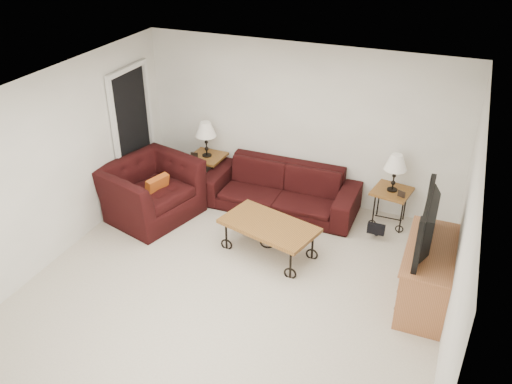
{
  "coord_description": "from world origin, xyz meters",
  "views": [
    {
      "loc": [
        2.24,
        -4.83,
        4.36
      ],
      "look_at": [
        0.0,
        0.7,
        1.0
      ],
      "focal_mm": 37.54,
      "sensor_mm": 36.0,
      "label": 1
    }
  ],
  "objects_px": {
    "lamp_right": "(395,173)",
    "tv_stand": "(427,275)",
    "side_table_left": "(208,172)",
    "side_table_right": "(390,207)",
    "sofa": "(281,189)",
    "coffee_table": "(269,239)",
    "backpack": "(378,222)",
    "armchair": "(151,190)",
    "television": "(435,224)",
    "lamp_left": "(206,139)"
  },
  "relations": [
    {
      "from": "lamp_right",
      "to": "coffee_table",
      "type": "distance_m",
      "value": 2.06
    },
    {
      "from": "lamp_right",
      "to": "backpack",
      "type": "height_order",
      "value": "lamp_right"
    },
    {
      "from": "side_table_right",
      "to": "backpack",
      "type": "height_order",
      "value": "side_table_right"
    },
    {
      "from": "television",
      "to": "sofa",
      "type": "bearing_deg",
      "value": -121.15
    },
    {
      "from": "lamp_left",
      "to": "backpack",
      "type": "distance_m",
      "value": 3.01
    },
    {
      "from": "coffee_table",
      "to": "tv_stand",
      "type": "xyz_separation_m",
      "value": [
        2.09,
        -0.2,
        0.15
      ]
    },
    {
      "from": "side_table_left",
      "to": "sofa",
      "type": "bearing_deg",
      "value": -7.6
    },
    {
      "from": "side_table_left",
      "to": "lamp_right",
      "type": "xyz_separation_m",
      "value": [
        3.0,
        0.0,
        0.56
      ]
    },
    {
      "from": "television",
      "to": "backpack",
      "type": "xyz_separation_m",
      "value": [
        -0.77,
        1.19,
        -0.86
      ]
    },
    {
      "from": "side_table_right",
      "to": "television",
      "type": "xyz_separation_m",
      "value": [
        0.68,
        -1.59,
        0.82
      ]
    },
    {
      "from": "armchair",
      "to": "tv_stand",
      "type": "height_order",
      "value": "armchair"
    },
    {
      "from": "tv_stand",
      "to": "television",
      "type": "distance_m",
      "value": 0.72
    },
    {
      "from": "sofa",
      "to": "tv_stand",
      "type": "height_order",
      "value": "tv_stand"
    },
    {
      "from": "side_table_left",
      "to": "television",
      "type": "bearing_deg",
      "value": -23.36
    },
    {
      "from": "lamp_right",
      "to": "tv_stand",
      "type": "height_order",
      "value": "lamp_right"
    },
    {
      "from": "side_table_left",
      "to": "television",
      "type": "distance_m",
      "value": 4.09
    },
    {
      "from": "television",
      "to": "tv_stand",
      "type": "bearing_deg",
      "value": 90.0
    },
    {
      "from": "coffee_table",
      "to": "television",
      "type": "xyz_separation_m",
      "value": [
        2.07,
        -0.2,
        0.87
      ]
    },
    {
      "from": "coffee_table",
      "to": "backpack",
      "type": "bearing_deg",
      "value": 37.22
    },
    {
      "from": "sofa",
      "to": "coffee_table",
      "type": "xyz_separation_m",
      "value": [
        0.27,
        -1.21,
        -0.11
      ]
    },
    {
      "from": "lamp_right",
      "to": "television",
      "type": "xyz_separation_m",
      "value": [
        0.68,
        -1.59,
        0.25
      ]
    },
    {
      "from": "coffee_table",
      "to": "armchair",
      "type": "relative_size",
      "value": 0.97
    },
    {
      "from": "coffee_table",
      "to": "side_table_right",
      "type": "bearing_deg",
      "value": 44.94
    },
    {
      "from": "armchair",
      "to": "television",
      "type": "xyz_separation_m",
      "value": [
        4.08,
        -0.48,
        0.68
      ]
    },
    {
      "from": "television",
      "to": "lamp_left",
      "type": "bearing_deg",
      "value": -113.36
    },
    {
      "from": "coffee_table",
      "to": "backpack",
      "type": "height_order",
      "value": "backpack"
    },
    {
      "from": "side_table_left",
      "to": "lamp_left",
      "type": "xyz_separation_m",
      "value": [
        0.0,
        0.0,
        0.59
      ]
    },
    {
      "from": "side_table_right",
      "to": "tv_stand",
      "type": "xyz_separation_m",
      "value": [
        0.7,
        -1.59,
        0.1
      ]
    },
    {
      "from": "lamp_right",
      "to": "television",
      "type": "relative_size",
      "value": 0.49
    },
    {
      "from": "sofa",
      "to": "lamp_left",
      "type": "distance_m",
      "value": 1.46
    },
    {
      "from": "side_table_left",
      "to": "armchair",
      "type": "height_order",
      "value": "armchair"
    },
    {
      "from": "sofa",
      "to": "side_table_left",
      "type": "distance_m",
      "value": 1.36
    },
    {
      "from": "lamp_left",
      "to": "coffee_table",
      "type": "xyz_separation_m",
      "value": [
        1.61,
        -1.39,
        -0.64
      ]
    },
    {
      "from": "side_table_right",
      "to": "lamp_right",
      "type": "height_order",
      "value": "lamp_right"
    },
    {
      "from": "tv_stand",
      "to": "side_table_left",
      "type": "bearing_deg",
      "value": 156.75
    },
    {
      "from": "lamp_right",
      "to": "tv_stand",
      "type": "relative_size",
      "value": 0.44
    },
    {
      "from": "sofa",
      "to": "armchair",
      "type": "xyz_separation_m",
      "value": [
        -1.75,
        -0.93,
        0.08
      ]
    },
    {
      "from": "sofa",
      "to": "coffee_table",
      "type": "distance_m",
      "value": 1.24
    },
    {
      "from": "side_table_left",
      "to": "coffee_table",
      "type": "height_order",
      "value": "side_table_left"
    },
    {
      "from": "side_table_right",
      "to": "tv_stand",
      "type": "bearing_deg",
      "value": -66.26
    },
    {
      "from": "armchair",
      "to": "backpack",
      "type": "xyz_separation_m",
      "value": [
        3.32,
        0.71,
        -0.18
      ]
    },
    {
      "from": "lamp_left",
      "to": "television",
      "type": "height_order",
      "value": "television"
    },
    {
      "from": "tv_stand",
      "to": "lamp_left",
      "type": "bearing_deg",
      "value": 156.75
    },
    {
      "from": "side_table_right",
      "to": "backpack",
      "type": "relative_size",
      "value": 1.17
    },
    {
      "from": "tv_stand",
      "to": "sofa",
      "type": "bearing_deg",
      "value": 149.06
    },
    {
      "from": "lamp_right",
      "to": "lamp_left",
      "type": "bearing_deg",
      "value": 180.0
    },
    {
      "from": "lamp_left",
      "to": "armchair",
      "type": "bearing_deg",
      "value": -109.89
    },
    {
      "from": "side_table_left",
      "to": "tv_stand",
      "type": "xyz_separation_m",
      "value": [
        3.7,
        -1.59,
        0.09
      ]
    },
    {
      "from": "coffee_table",
      "to": "backpack",
      "type": "xyz_separation_m",
      "value": [
        1.3,
        0.99,
        0.0
      ]
    },
    {
      "from": "sofa",
      "to": "television",
      "type": "xyz_separation_m",
      "value": [
        2.33,
        -1.41,
        0.76
      ]
    }
  ]
}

